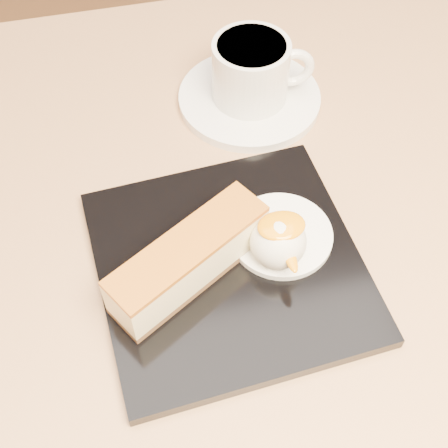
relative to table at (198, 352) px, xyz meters
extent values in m
cylinder|color=black|center=(0.00, 0.00, -0.21)|extent=(0.08, 0.08, 0.66)
cube|color=#925D35|center=(0.00, 0.00, 0.14)|extent=(0.80, 0.80, 0.04)
cube|color=black|center=(0.03, 0.00, 0.16)|extent=(0.23, 0.23, 0.01)
cube|color=brown|center=(0.00, -0.01, 0.17)|extent=(0.14, 0.11, 0.01)
cube|color=#FFE5A6|center=(0.00, -0.01, 0.19)|extent=(0.14, 0.11, 0.04)
cube|color=#985410|center=(0.00, -0.01, 0.21)|extent=(0.14, 0.11, 0.00)
cylinder|color=white|center=(0.08, 0.01, 0.17)|extent=(0.09, 0.09, 0.01)
sphere|color=white|center=(0.07, -0.01, 0.19)|extent=(0.05, 0.05, 0.05)
ellipsoid|color=orange|center=(0.07, 0.00, 0.21)|extent=(0.04, 0.03, 0.01)
ellipsoid|color=green|center=(0.05, 0.03, 0.17)|extent=(0.02, 0.01, 0.00)
ellipsoid|color=green|center=(0.06, 0.04, 0.17)|extent=(0.02, 0.01, 0.00)
ellipsoid|color=green|center=(0.05, 0.04, 0.17)|extent=(0.01, 0.02, 0.00)
cylinder|color=white|center=(0.10, 0.20, 0.16)|extent=(0.15, 0.15, 0.01)
cylinder|color=white|center=(0.10, 0.20, 0.20)|extent=(0.08, 0.08, 0.06)
cylinder|color=black|center=(0.10, 0.20, 0.23)|extent=(0.07, 0.07, 0.00)
torus|color=white|center=(0.15, 0.19, 0.20)|extent=(0.05, 0.02, 0.05)
camera|label=1|loc=(-0.04, -0.28, 0.61)|focal=50.00mm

